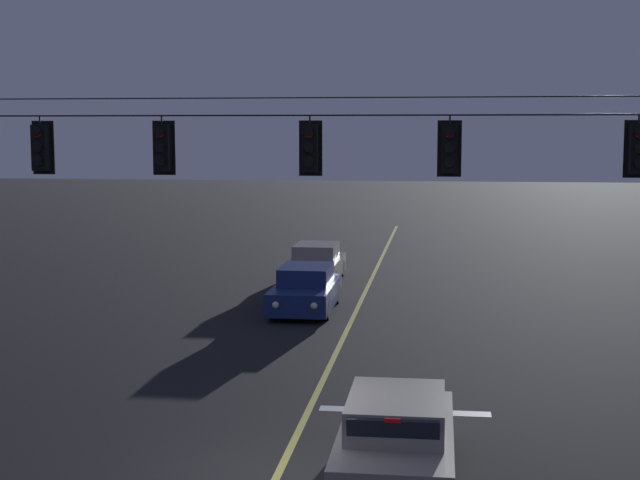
% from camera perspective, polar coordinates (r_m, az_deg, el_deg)
% --- Properties ---
extents(lane_centre_stripe, '(0.14, 60.00, 0.01)m').
position_cam_1_polar(lane_centre_stripe, '(25.56, 1.45, -5.88)').
color(lane_centre_stripe, '#D1C64C').
rests_on(lane_centre_stripe, ground).
extents(stop_bar_paint, '(3.40, 0.36, 0.01)m').
position_cam_1_polar(stop_bar_paint, '(19.06, 5.14, -10.29)').
color(stop_bar_paint, silver).
rests_on(stop_bar_paint, ground).
extents(signal_span_assembly, '(19.14, 0.32, 7.25)m').
position_cam_1_polar(signal_span_assembly, '(19.08, -0.39, 1.32)').
color(signal_span_assembly, '#2D2116').
rests_on(signal_span_assembly, ground).
extents(traffic_light_leftmost, '(0.48, 0.41, 1.22)m').
position_cam_1_polar(traffic_light_leftmost, '(20.57, -16.58, 5.39)').
color(traffic_light_leftmost, black).
extents(traffic_light_left_inner, '(0.48, 0.41, 1.22)m').
position_cam_1_polar(traffic_light_left_inner, '(19.65, -9.55, 5.53)').
color(traffic_light_left_inner, black).
extents(traffic_light_centre, '(0.48, 0.41, 1.22)m').
position_cam_1_polar(traffic_light_centre, '(18.99, -0.63, 5.59)').
color(traffic_light_centre, black).
extents(traffic_light_right_inner, '(0.48, 0.41, 1.22)m').
position_cam_1_polar(traffic_light_right_inner, '(18.81, 7.85, 5.52)').
color(traffic_light_right_inner, black).
extents(traffic_light_rightmost, '(0.48, 0.41, 1.22)m').
position_cam_1_polar(traffic_light_rightmost, '(19.17, 18.71, 5.25)').
color(traffic_light_rightmost, black).
extents(car_waiting_near_lane, '(1.80, 4.33, 1.39)m').
position_cam_1_polar(car_waiting_near_lane, '(15.40, 4.65, -11.93)').
color(car_waiting_near_lane, gray).
rests_on(car_waiting_near_lane, ground).
extents(car_oncoming_lead, '(1.80, 4.42, 1.39)m').
position_cam_1_polar(car_oncoming_lead, '(29.13, -0.87, -3.04)').
color(car_oncoming_lead, navy).
rests_on(car_oncoming_lead, ground).
extents(car_oncoming_trailing, '(1.80, 4.42, 1.39)m').
position_cam_1_polar(car_oncoming_trailing, '(34.72, -0.25, -1.47)').
color(car_oncoming_trailing, gray).
rests_on(car_oncoming_trailing, ground).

